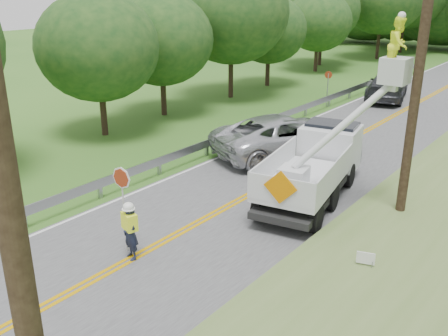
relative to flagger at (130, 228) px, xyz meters
The scene contains 10 objects.
ground 2.04m from the flagger, 89.09° to the right, with size 140.00×140.00×0.00m, color #28561A.
road 12.23m from the flagger, 89.87° to the left, with size 7.20×96.00×0.03m.
guardrail 13.70m from the flagger, 106.94° to the left, with size 0.18×48.00×0.77m.
treeline_left 30.21m from the flagger, 110.62° to the left, with size 10.36×57.69×9.86m.
flagger is the anchor object (origin of this frame).
bucket_truck 7.85m from the flagger, 75.19° to the left, with size 4.41×6.68×6.35m.
suv_silver 10.36m from the flagger, 97.17° to the left, with size 3.03×6.58×1.83m, color silver.
suv_darkgrey 24.41m from the flagger, 94.64° to the left, with size 2.38×5.85×1.70m, color #313338.
stop_sign_permanent 20.52m from the flagger, 101.78° to the left, with size 0.46×0.16×2.23m.
yard_sign 6.39m from the flagger, 30.06° to the left, with size 0.46×0.17×0.69m.
Camera 1 is at (9.56, -6.29, 7.28)m, focal length 40.00 mm.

